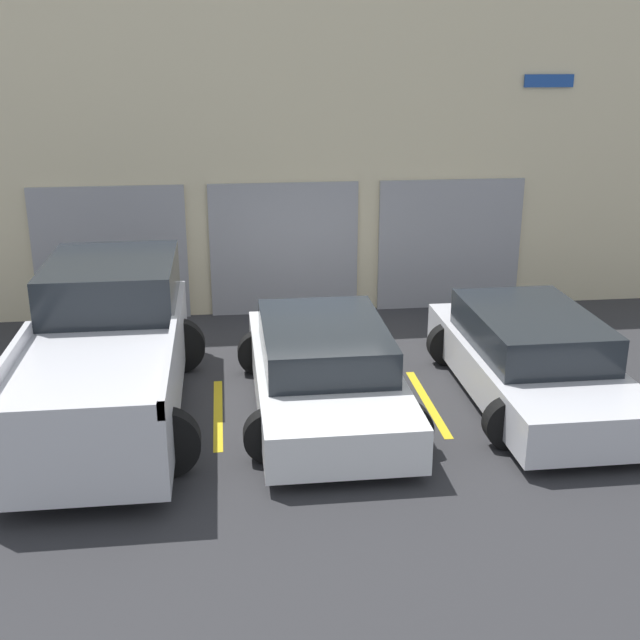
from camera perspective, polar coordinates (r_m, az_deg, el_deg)
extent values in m
plane|color=#2D2D30|center=(12.13, -0.44, -3.76)|extent=(28.00, 28.00, 0.00)
cube|color=beige|center=(14.59, -1.97, 11.89)|extent=(16.42, 0.60, 5.80)
cube|color=#939399|center=(14.65, -14.66, 4.55)|extent=(2.67, 0.08, 2.40)
cube|color=#939399|center=(14.55, -2.56, 5.05)|extent=(2.67, 0.08, 2.40)
cube|color=#939399|center=(15.08, 9.20, 5.33)|extent=(2.67, 0.08, 2.40)
cube|color=#1E4799|center=(15.25, 15.98, 16.04)|extent=(0.90, 0.03, 0.22)
cube|color=silver|center=(10.76, -15.12, -3.54)|extent=(1.93, 5.06, 0.92)
cube|color=#1E2328|center=(11.81, -14.57, 2.60)|extent=(1.78, 2.28, 0.67)
cube|color=silver|center=(9.71, -21.68, -3.21)|extent=(0.08, 2.78, 0.18)
cube|color=silver|center=(9.40, -10.70, -2.88)|extent=(0.08, 2.78, 0.18)
cube|color=silver|center=(8.29, -17.67, -6.52)|extent=(1.93, 0.08, 0.18)
cylinder|color=black|center=(12.45, -17.98, -2.10)|extent=(0.82, 0.22, 0.82)
cylinder|color=black|center=(12.22, -10.08, -1.82)|extent=(0.82, 0.22, 0.82)
cylinder|color=black|center=(9.65, -21.29, -8.72)|extent=(0.82, 0.22, 0.82)
cylinder|color=black|center=(9.35, -10.97, -8.58)|extent=(0.82, 0.22, 0.82)
cube|color=white|center=(10.81, 0.32, -4.25)|extent=(1.85, 4.41, 0.55)
cube|color=#1E2328|center=(10.72, 0.25, -1.50)|extent=(1.63, 2.42, 0.47)
cylinder|color=black|center=(12.05, -4.35, -2.32)|extent=(0.65, 0.22, 0.65)
cylinder|color=black|center=(12.22, 3.30, -2.00)|extent=(0.65, 0.22, 0.65)
cylinder|color=black|center=(9.55, -3.54, -8.21)|extent=(0.65, 0.22, 0.65)
cylinder|color=black|center=(9.76, 6.13, -7.65)|extent=(0.65, 0.22, 0.65)
cube|color=silver|center=(11.51, 14.73, -3.41)|extent=(1.78, 4.44, 0.57)
cube|color=#1E2328|center=(11.41, 14.76, -0.68)|extent=(1.57, 2.44, 0.52)
cylinder|color=black|center=(12.51, 9.11, -1.72)|extent=(0.64, 0.22, 0.64)
cylinder|color=black|center=(13.02, 15.74, -1.39)|extent=(0.64, 0.22, 0.64)
cylinder|color=black|center=(10.11, 13.32, -7.14)|extent=(0.64, 0.22, 0.64)
cylinder|color=black|center=(10.73, 21.23, -6.40)|extent=(0.64, 0.22, 0.64)
cube|color=gold|center=(10.91, -7.26, -6.60)|extent=(0.12, 2.20, 0.01)
cube|color=gold|center=(11.24, 7.66, -5.83)|extent=(0.12, 2.20, 0.01)
cube|color=gold|center=(12.25, 20.88, -4.82)|extent=(0.12, 2.20, 0.01)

